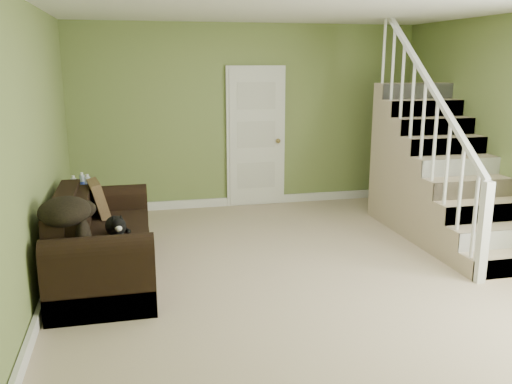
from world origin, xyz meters
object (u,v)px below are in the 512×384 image
sofa (100,246)px  banana (127,240)px  side_table (84,218)px  cat (116,226)px

sofa → banana: sofa is taller
sofa → side_table: bearing=102.0°
side_table → banana: side_table is taller
sofa → banana: 0.48m
side_table → cat: size_ratio=1.59×
cat → banana: size_ratio=2.73×
side_table → cat: side_table is taller
sofa → cat: sofa is taller
cat → banana: bearing=-75.1°
sofa → side_table: 1.09m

